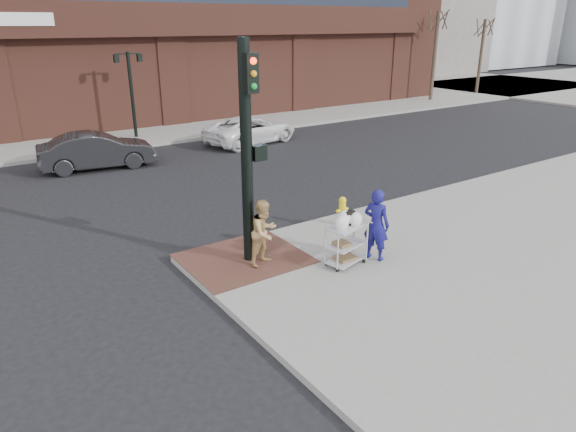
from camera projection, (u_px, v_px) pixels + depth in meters
ground at (286, 272)px, 11.92m from camera, size 220.00×220.00×0.00m
sidewalk_far at (194, 90)px, 43.16m from camera, size 65.00×36.00×0.15m
brick_curb_ramp at (244, 258)px, 12.24m from camera, size 2.80×2.40×0.01m
bare_tree_a at (439, 9)px, 35.13m from camera, size 1.80×1.80×7.20m
bare_tree_b at (486, 17)px, 38.87m from camera, size 1.80×1.80×6.70m
lamp_post at (131, 85)px, 24.37m from camera, size 1.32×0.22×4.00m
traffic_signal_pole at (248, 149)px, 11.25m from camera, size 0.61×0.51×5.00m
woman_blue at (376, 225)px, 11.94m from camera, size 0.62×0.74×1.73m
pedestrian_tan at (264, 232)px, 11.72m from camera, size 0.90×0.80×1.56m
sedan_dark at (97, 151)px, 20.07m from camera, size 4.52×2.13×1.43m
minivan_white at (251, 130)px, 24.33m from camera, size 4.98×3.00×1.29m
utility_cart at (346, 241)px, 11.74m from camera, size 1.03×0.73×1.29m
fire_hydrant at (342, 210)px, 14.14m from camera, size 0.38×0.27×0.81m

